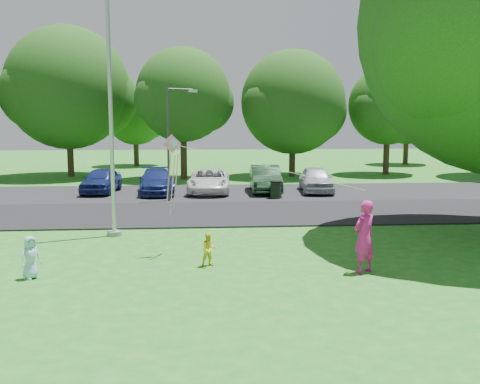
{
  "coord_description": "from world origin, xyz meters",
  "views": [
    {
      "loc": [
        -0.61,
        -13.22,
        3.9
      ],
      "look_at": [
        0.74,
        4.0,
        1.6
      ],
      "focal_mm": 40.0,
      "sensor_mm": 36.0,
      "label": 1
    }
  ],
  "objects": [
    {
      "name": "parking_strip",
      "position": [
        0.0,
        15.5,
        0.03
      ],
      "size": [
        42.0,
        7.0,
        0.06
      ],
      "primitive_type": "cube",
      "color": "black",
      "rests_on": "ground"
    },
    {
      "name": "child_yellow",
      "position": [
        -0.34,
        0.87,
        0.46
      ],
      "size": [
        0.54,
        0.48,
        0.93
      ],
      "primitive_type": "imported",
      "rotation": [
        0.0,
        0.0,
        0.35
      ],
      "color": "yellow",
      "rests_on": "ground"
    },
    {
      "name": "park_road",
      "position": [
        0.0,
        9.0,
        0.03
      ],
      "size": [
        60.0,
        6.0,
        0.06
      ],
      "primitive_type": "cube",
      "color": "black",
      "rests_on": "ground"
    },
    {
      "name": "street_lamp",
      "position": [
        -1.83,
        12.67,
        3.33
      ],
      "size": [
        1.48,
        0.74,
        5.54
      ],
      "rotation": [
        0.0,
        0.0,
        0.4
      ],
      "color": "#3F3F44",
      "rests_on": "ground"
    },
    {
      "name": "horizon_trees",
      "position": [
        4.06,
        33.88,
        4.3
      ],
      "size": [
        77.46,
        7.2,
        7.02
      ],
      "color": "#332316",
      "rests_on": "ground"
    },
    {
      "name": "kite",
      "position": [
        -1.24,
        2.19,
        2.79
      ],
      "size": [
        5.26,
        2.55,
        2.4
      ],
      "rotation": [
        0.0,
        0.0,
        0.2
      ],
      "color": "pink",
      "rests_on": "ground"
    },
    {
      "name": "woman",
      "position": [
        3.63,
        -0.05,
        0.95
      ],
      "size": [
        0.83,
        0.75,
        1.9
      ],
      "primitive_type": "imported",
      "rotation": [
        0.0,
        0.0,
        3.69
      ],
      "color": "#D61C85",
      "rests_on": "ground"
    },
    {
      "name": "parked_cars",
      "position": [
        0.06,
        15.4,
        0.74
      ],
      "size": [
        13.57,
        4.87,
        1.44
      ],
      "color": "navy",
      "rests_on": "ground"
    },
    {
      "name": "flagpole",
      "position": [
        -3.5,
        5.0,
        4.17
      ],
      "size": [
        0.5,
        0.5,
        10.0
      ],
      "color": "#B7BABF",
      "rests_on": "ground"
    },
    {
      "name": "trash_can",
      "position": [
        3.24,
        13.0,
        0.47
      ],
      "size": [
        0.59,
        0.59,
        0.93
      ],
      "rotation": [
        0.0,
        0.0,
        0.38
      ],
      "color": "black",
      "rests_on": "ground"
    },
    {
      "name": "tree_row",
      "position": [
        1.59,
        24.23,
        5.71
      ],
      "size": [
        64.35,
        11.94,
        10.88
      ],
      "color": "#332316",
      "rests_on": "ground"
    },
    {
      "name": "child_blue",
      "position": [
        -4.8,
        0.08,
        0.54
      ],
      "size": [
        0.61,
        0.62,
        1.08
      ],
      "primitive_type": "imported",
      "rotation": [
        0.0,
        0.0,
        0.8
      ],
      "color": "#9CCBEF",
      "rests_on": "ground"
    },
    {
      "name": "ground",
      "position": [
        0.0,
        0.0,
        0.0
      ],
      "size": [
        120.0,
        120.0,
        0.0
      ],
      "primitive_type": "plane",
      "color": "#216D1C",
      "rests_on": "ground"
    }
  ]
}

